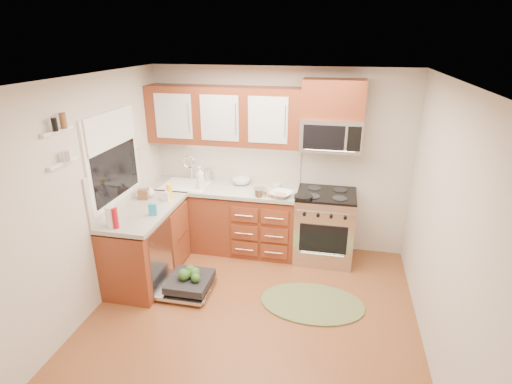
% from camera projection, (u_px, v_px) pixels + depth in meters
% --- Properties ---
extents(floor, '(3.50, 3.50, 0.00)m').
position_uv_depth(floor, '(252.00, 317.00, 4.34)').
color(floor, brown).
rests_on(floor, ground).
extents(ceiling, '(3.50, 3.50, 0.00)m').
position_uv_depth(ceiling, '(251.00, 80.00, 3.43)').
color(ceiling, white).
rests_on(ceiling, ground).
extents(wall_back, '(3.50, 0.04, 2.50)m').
position_uv_depth(wall_back, '(279.00, 161.00, 5.48)').
color(wall_back, beige).
rests_on(wall_back, ground).
extents(wall_front, '(3.50, 0.04, 2.50)m').
position_uv_depth(wall_front, '(186.00, 335.00, 2.29)').
color(wall_front, beige).
rests_on(wall_front, ground).
extents(wall_left, '(0.04, 3.50, 2.50)m').
position_uv_depth(wall_left, '(90.00, 198.00, 4.22)').
color(wall_left, beige).
rests_on(wall_left, ground).
extents(wall_right, '(0.04, 3.50, 2.50)m').
position_uv_depth(wall_right, '(443.00, 229.00, 3.55)').
color(wall_right, beige).
rests_on(wall_right, ground).
extents(base_cabinet_back, '(2.05, 0.60, 0.85)m').
position_uv_depth(base_cabinet_back, '(224.00, 220.00, 5.65)').
color(base_cabinet_back, brown).
rests_on(base_cabinet_back, ground).
extents(base_cabinet_left, '(0.60, 1.25, 0.85)m').
position_uv_depth(base_cabinet_left, '(147.00, 246.00, 4.94)').
color(base_cabinet_left, brown).
rests_on(base_cabinet_left, ground).
extents(countertop_back, '(2.07, 0.64, 0.05)m').
position_uv_depth(countertop_back, '(223.00, 189.00, 5.46)').
color(countertop_back, '#A09B92').
rests_on(countertop_back, base_cabinet_back).
extents(countertop_left, '(0.64, 1.27, 0.05)m').
position_uv_depth(countertop_left, '(144.00, 211.00, 4.77)').
color(countertop_left, '#A09B92').
rests_on(countertop_left, base_cabinet_left).
extents(backsplash_back, '(2.05, 0.02, 0.57)m').
position_uv_depth(backsplash_back, '(228.00, 161.00, 5.62)').
color(backsplash_back, beige).
rests_on(backsplash_back, ground).
extents(backsplash_left, '(0.02, 1.25, 0.57)m').
position_uv_depth(backsplash_left, '(118.00, 185.00, 4.71)').
color(backsplash_left, beige).
rests_on(backsplash_left, ground).
extents(upper_cabinets, '(2.05, 0.35, 0.75)m').
position_uv_depth(upper_cabinets, '(223.00, 116.00, 5.23)').
color(upper_cabinets, brown).
rests_on(upper_cabinets, ground).
extents(cabinet_over_mw, '(0.76, 0.35, 0.47)m').
position_uv_depth(cabinet_over_mw, '(334.00, 99.00, 4.87)').
color(cabinet_over_mw, brown).
rests_on(cabinet_over_mw, ground).
extents(range, '(0.76, 0.64, 0.95)m').
position_uv_depth(range, '(324.00, 226.00, 5.34)').
color(range, silver).
rests_on(range, ground).
extents(microwave, '(0.76, 0.38, 0.40)m').
position_uv_depth(microwave, '(331.00, 134.00, 5.00)').
color(microwave, silver).
rests_on(microwave, ground).
extents(sink, '(0.62, 0.50, 0.26)m').
position_uv_depth(sink, '(187.00, 193.00, 5.58)').
color(sink, white).
rests_on(sink, ground).
extents(dishwasher, '(0.70, 0.60, 0.20)m').
position_uv_depth(dishwasher, '(187.00, 284.00, 4.74)').
color(dishwasher, silver).
rests_on(dishwasher, ground).
extents(window, '(0.03, 1.05, 1.05)m').
position_uv_depth(window, '(113.00, 158.00, 4.56)').
color(window, white).
rests_on(window, ground).
extents(window_blind, '(0.02, 0.96, 0.40)m').
position_uv_depth(window_blind, '(111.00, 129.00, 4.44)').
color(window_blind, white).
rests_on(window_blind, ground).
extents(shelf_upper, '(0.04, 0.40, 0.03)m').
position_uv_depth(shelf_upper, '(57.00, 131.00, 3.60)').
color(shelf_upper, white).
rests_on(shelf_upper, ground).
extents(shelf_lower, '(0.04, 0.40, 0.03)m').
position_uv_depth(shelf_lower, '(63.00, 163.00, 3.71)').
color(shelf_lower, white).
rests_on(shelf_lower, ground).
extents(rug, '(1.31, 0.98, 0.02)m').
position_uv_depth(rug, '(312.00, 303.00, 4.55)').
color(rug, '#617040').
rests_on(rug, ground).
extents(skillet, '(0.26, 0.26, 0.04)m').
position_uv_depth(skillet, '(303.00, 197.00, 4.98)').
color(skillet, black).
rests_on(skillet, range).
extents(stock_pot, '(0.22, 0.22, 0.11)m').
position_uv_depth(stock_pot, '(260.00, 192.00, 5.13)').
color(stock_pot, silver).
rests_on(stock_pot, countertop_back).
extents(cutting_board, '(0.33, 0.23, 0.02)m').
position_uv_depth(cutting_board, '(274.00, 194.00, 5.19)').
color(cutting_board, '#A16F49').
rests_on(cutting_board, countertop_back).
extents(canister, '(0.12, 0.12, 0.17)m').
position_uv_depth(canister, '(208.00, 175.00, 5.67)').
color(canister, silver).
rests_on(canister, countertop_back).
extents(paper_towel_roll, '(0.14, 0.14, 0.24)m').
position_uv_depth(paper_towel_roll, '(111.00, 217.00, 4.28)').
color(paper_towel_roll, white).
rests_on(paper_towel_roll, countertop_left).
extents(mustard_bottle, '(0.08, 0.08, 0.21)m').
position_uv_depth(mustard_bottle, '(170.00, 192.00, 5.00)').
color(mustard_bottle, yellow).
rests_on(mustard_bottle, countertop_left).
extents(red_bottle, '(0.07, 0.07, 0.23)m').
position_uv_depth(red_bottle, '(115.00, 218.00, 4.25)').
color(red_bottle, '#A40D1A').
rests_on(red_bottle, countertop_left).
extents(wooden_box, '(0.14, 0.11, 0.13)m').
position_uv_depth(wooden_box, '(143.00, 194.00, 5.03)').
color(wooden_box, brown).
rests_on(wooden_box, countertop_left).
extents(blue_carton, '(0.10, 0.07, 0.14)m').
position_uv_depth(blue_carton, '(153.00, 209.00, 4.57)').
color(blue_carton, teal).
rests_on(blue_carton, countertop_left).
extents(bowl_a, '(0.35, 0.35, 0.07)m').
position_uv_depth(bowl_a, '(281.00, 194.00, 5.11)').
color(bowl_a, '#999999').
rests_on(bowl_a, countertop_back).
extents(bowl_b, '(0.30, 0.30, 0.08)m').
position_uv_depth(bowl_b, '(241.00, 181.00, 5.54)').
color(bowl_b, '#999999').
rests_on(bowl_b, countertop_back).
extents(cup, '(0.13, 0.13, 0.09)m').
position_uv_depth(cup, '(277.00, 186.00, 5.36)').
color(cup, '#999999').
rests_on(cup, countertop_back).
extents(soap_bottle_a, '(0.13, 0.13, 0.31)m').
position_uv_depth(soap_bottle_a, '(200.00, 178.00, 5.35)').
color(soap_bottle_a, '#999999').
rests_on(soap_bottle_a, countertop_back).
extents(soap_bottle_b, '(0.08, 0.08, 0.17)m').
position_uv_depth(soap_bottle_b, '(166.00, 194.00, 4.97)').
color(soap_bottle_b, '#999999').
rests_on(soap_bottle_b, countertop_left).
extents(soap_bottle_c, '(0.16, 0.16, 0.16)m').
position_uv_depth(soap_bottle_c, '(150.00, 191.00, 5.08)').
color(soap_bottle_c, '#999999').
rests_on(soap_bottle_c, countertop_left).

